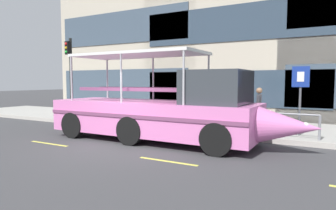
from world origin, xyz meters
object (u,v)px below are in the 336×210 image
Objects in this scene: duck_tour_boat at (165,112)px; pedestrian_mid_left at (193,103)px; parking_sign at (300,89)px; pedestrian_near_bow at (259,105)px; traffic_light_pole at (70,70)px.

pedestrian_mid_left is at bearing 96.52° from duck_tour_boat.
parking_sign reaches higher than pedestrian_near_bow.
duck_tour_boat is 3.95m from pedestrian_near_bow.
duck_tour_boat is at bearing -147.93° from parking_sign.
parking_sign is 1.68m from pedestrian_near_bow.
traffic_light_pole is 7.37m from pedestrian_mid_left.
pedestrian_near_bow is (2.71, 2.87, 0.15)m from duck_tour_boat.
pedestrian_near_bow is 1.06× the size of pedestrian_mid_left.
traffic_light_pole is at bearing -178.24° from pedestrian_near_bow.
traffic_light_pole is 2.63× the size of pedestrian_mid_left.
traffic_light_pole is 2.49× the size of pedestrian_near_bow.
pedestrian_near_bow is at bearing 46.71° from duck_tour_boat.
parking_sign reaches higher than pedestrian_mid_left.
pedestrian_near_bow is (-1.52, 0.22, -0.68)m from parking_sign.
duck_tour_boat is (-4.23, -2.65, -0.83)m from parking_sign.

